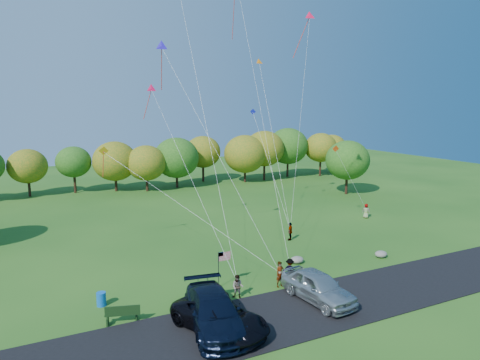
% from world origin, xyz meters
% --- Properties ---
extents(ground, '(140.00, 140.00, 0.00)m').
position_xyz_m(ground, '(0.00, 0.00, 0.00)').
color(ground, '#1F5217').
rests_on(ground, ground).
extents(asphalt_lane, '(44.00, 6.00, 0.06)m').
position_xyz_m(asphalt_lane, '(0.00, -4.00, 0.03)').
color(asphalt_lane, black).
rests_on(asphalt_lane, ground).
extents(treeline, '(76.10, 27.81, 8.14)m').
position_xyz_m(treeline, '(3.31, 35.95, 4.70)').
color(treeline, '#352013').
rests_on(treeline, ground).
extents(minivan_dark, '(4.66, 6.43, 1.63)m').
position_xyz_m(minivan_dark, '(-6.30, -4.10, 0.87)').
color(minivan_dark, black).
rests_on(minivan_dark, asphalt_lane).
extents(minivan_navy, '(3.68, 6.87, 1.90)m').
position_xyz_m(minivan_navy, '(-6.47, -3.65, 1.01)').
color(minivan_navy, black).
rests_on(minivan_navy, asphalt_lane).
extents(minivan_silver, '(2.78, 5.66, 1.86)m').
position_xyz_m(minivan_silver, '(0.67, -3.38, 0.99)').
color(minivan_silver, '#A9B1B4').
rests_on(minivan_silver, asphalt_lane).
extents(flyer_a, '(0.71, 0.54, 1.78)m').
position_xyz_m(flyer_a, '(-0.31, -0.45, 0.89)').
color(flyer_a, '#4C4C59').
rests_on(flyer_a, ground).
extents(flyer_b, '(0.95, 0.94, 1.54)m').
position_xyz_m(flyer_b, '(-3.65, -0.80, 0.77)').
color(flyer_b, '#4C4C59').
rests_on(flyer_b, ground).
extents(flyer_c, '(1.18, 1.14, 1.61)m').
position_xyz_m(flyer_c, '(0.82, 0.09, 0.81)').
color(flyer_c, '#4C4C59').
rests_on(flyer_c, ground).
extents(flyer_d, '(0.98, 0.97, 1.66)m').
position_xyz_m(flyer_d, '(5.82, 7.88, 0.83)').
color(flyer_d, '#4C4C59').
rests_on(flyer_d, ground).
extents(flyer_e, '(0.90, 0.91, 1.59)m').
position_xyz_m(flyer_e, '(17.46, 10.84, 0.79)').
color(flyer_e, '#4C4C59').
rests_on(flyer_e, ground).
extents(park_bench, '(1.90, 0.84, 1.07)m').
position_xyz_m(park_bench, '(-10.88, -0.81, 0.57)').
color(park_bench, black).
rests_on(park_bench, ground).
extents(trash_barrel, '(0.57, 0.57, 0.86)m').
position_xyz_m(trash_barrel, '(-11.64, 1.93, 0.43)').
color(trash_barrel, blue).
rests_on(trash_barrel, ground).
extents(flag_assembly, '(0.92, 0.60, 2.50)m').
position_xyz_m(flag_assembly, '(-3.85, 1.22, 1.87)').
color(flag_assembly, black).
rests_on(flag_assembly, ground).
extents(boulder_near, '(1.09, 0.86, 0.55)m').
position_xyz_m(boulder_near, '(3.16, 2.71, 0.27)').
color(boulder_near, gray).
rests_on(boulder_near, ground).
extents(boulder_far, '(1.04, 0.87, 0.54)m').
position_xyz_m(boulder_far, '(10.01, 0.84, 0.27)').
color(boulder_far, slate).
rests_on(boulder_far, ground).
extents(kites_aloft, '(23.37, 8.45, 19.10)m').
position_xyz_m(kites_aloft, '(1.20, 12.98, 20.06)').
color(kites_aloft, '#F61B64').
rests_on(kites_aloft, ground).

